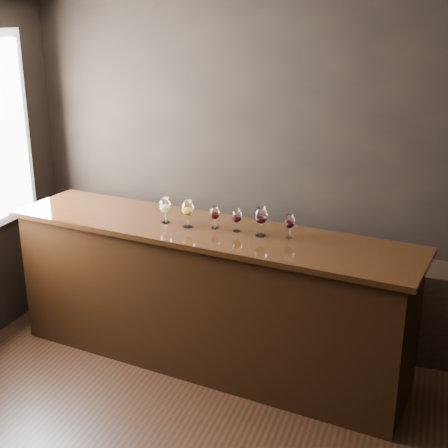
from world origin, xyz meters
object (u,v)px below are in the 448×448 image
(glass_white, at_px, (165,206))
(glass_red_b, at_px, (237,216))
(back_bar_shelf, at_px, (380,306))
(glass_red_a, at_px, (215,214))
(glass_amber, at_px, (188,209))
(bar_counter, at_px, (207,299))
(glass_red_c, at_px, (261,216))
(glass_red_d, at_px, (290,222))

(glass_white, xyz_separation_m, glass_red_b, (0.58, -0.01, -0.02))
(back_bar_shelf, xyz_separation_m, glass_red_a, (-1.22, -0.63, 0.87))
(glass_amber, bearing_deg, bar_counter, 5.66)
(back_bar_shelf, distance_m, glass_amber, 1.81)
(glass_amber, height_order, glass_red_c, glass_red_c)
(back_bar_shelf, xyz_separation_m, glass_red_b, (-1.04, -0.65, 0.87))
(glass_red_a, bearing_deg, glass_red_c, -7.24)
(back_bar_shelf, distance_m, glass_red_d, 1.27)
(glass_red_b, bearing_deg, glass_white, 179.02)
(glass_red_a, xyz_separation_m, glass_red_d, (0.58, -0.03, 0.01))
(glass_red_c, relative_size, glass_red_d, 1.23)
(bar_counter, height_order, glass_red_b, glass_red_b)
(glass_red_a, bearing_deg, glass_amber, -167.62)
(glass_white, bearing_deg, back_bar_shelf, 21.60)
(glass_white, relative_size, glass_red_b, 1.17)
(bar_counter, xyz_separation_m, glass_amber, (-0.14, -0.01, 0.73))
(glass_white, distance_m, glass_red_c, 0.78)
(glass_red_a, bearing_deg, bar_counter, -153.05)
(glass_white, relative_size, glass_red_a, 1.19)
(glass_red_c, bearing_deg, glass_amber, 179.66)
(glass_red_a, relative_size, glass_red_c, 0.77)
(back_bar_shelf, distance_m, glass_red_a, 1.62)
(back_bar_shelf, bearing_deg, glass_white, -158.40)
(glass_amber, relative_size, glass_red_b, 1.24)
(bar_counter, xyz_separation_m, back_bar_shelf, (1.28, 0.66, -0.16))
(bar_counter, bearing_deg, glass_amber, -166.44)
(bar_counter, height_order, glass_white, glass_white)
(back_bar_shelf, height_order, glass_red_d, glass_red_d)
(bar_counter, distance_m, glass_red_b, 0.74)
(glass_red_a, xyz_separation_m, glass_red_c, (0.37, -0.05, 0.03))
(bar_counter, relative_size, glass_red_b, 18.21)
(bar_counter, height_order, glass_red_c, glass_red_c)
(bar_counter, relative_size, back_bar_shelf, 1.46)
(bar_counter, distance_m, back_bar_shelf, 1.45)
(bar_counter, bearing_deg, glass_red_b, 11.00)
(glass_amber, distance_m, glass_red_d, 0.78)
(glass_red_a, height_order, glass_red_d, glass_red_d)
(glass_red_d, bearing_deg, back_bar_shelf, 46.00)
(glass_white, relative_size, glass_red_c, 0.92)
(back_bar_shelf, relative_size, glass_red_b, 12.45)
(bar_counter, relative_size, glass_red_a, 18.60)
(glass_red_b, bearing_deg, glass_amber, -175.94)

